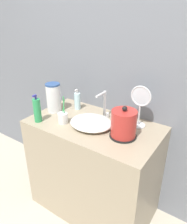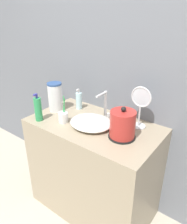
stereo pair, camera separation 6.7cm
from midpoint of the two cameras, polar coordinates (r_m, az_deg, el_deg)
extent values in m
cube|color=slate|center=(1.74, 7.46, 14.24)|extent=(6.00, 0.04, 2.60)
cube|color=gray|center=(1.89, 1.09, -14.45)|extent=(1.00, 0.57, 0.84)
ellipsoid|color=silver|center=(1.61, 0.38, -2.69)|extent=(0.32, 0.28, 0.06)
cylinder|color=silver|center=(1.72, 4.12, 2.05)|extent=(0.02, 0.02, 0.22)
cylinder|color=silver|center=(1.63, 3.08, 4.60)|extent=(0.02, 0.12, 0.02)
cylinder|color=silver|center=(1.74, 4.99, -0.92)|extent=(0.02, 0.02, 0.04)
cylinder|color=black|center=(1.50, 8.69, -6.32)|extent=(0.18, 0.18, 0.01)
cylinder|color=#B22D28|center=(1.46, 8.92, -3.32)|extent=(0.17, 0.17, 0.19)
sphere|color=black|center=(1.41, 9.22, 0.71)|extent=(0.03, 0.03, 0.03)
cylinder|color=silver|center=(1.67, -6.79, -1.41)|extent=(0.07, 0.07, 0.08)
cylinder|color=green|center=(1.65, -6.65, 1.00)|extent=(0.04, 0.01, 0.16)
cylinder|color=green|center=(1.63, -6.48, 1.26)|extent=(0.02, 0.02, 0.19)
cylinder|color=silver|center=(1.87, -2.80, 2.92)|extent=(0.05, 0.05, 0.14)
cylinder|color=white|center=(1.84, -2.85, 5.33)|extent=(0.01, 0.01, 0.02)
cube|color=white|center=(1.83, -3.05, 5.77)|extent=(0.01, 0.03, 0.01)
cylinder|color=#2D9956|center=(1.71, -13.17, 0.68)|extent=(0.06, 0.06, 0.18)
cylinder|color=#333399|center=(1.67, -13.52, 3.91)|extent=(0.02, 0.02, 0.02)
cube|color=#333399|center=(1.66, -13.84, 4.39)|extent=(0.01, 0.03, 0.01)
cylinder|color=silver|center=(1.65, 12.75, -3.62)|extent=(0.11, 0.11, 0.01)
cylinder|color=silver|center=(1.61, 13.03, -1.05)|extent=(0.01, 0.01, 0.16)
torus|color=silver|center=(1.55, 13.56, 3.82)|extent=(0.15, 0.01, 0.15)
cylinder|color=silver|center=(1.55, 13.56, 3.82)|extent=(0.13, 0.00, 0.13)
cylinder|color=silver|center=(1.85, -8.93, 3.72)|extent=(0.12, 0.12, 0.23)
cylinder|color=#2D4C84|center=(1.81, -9.19, 7.27)|extent=(0.12, 0.12, 0.01)
camera|label=1|loc=(0.03, -88.79, 0.58)|focal=35.00mm
camera|label=2|loc=(0.03, 91.21, -0.58)|focal=35.00mm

